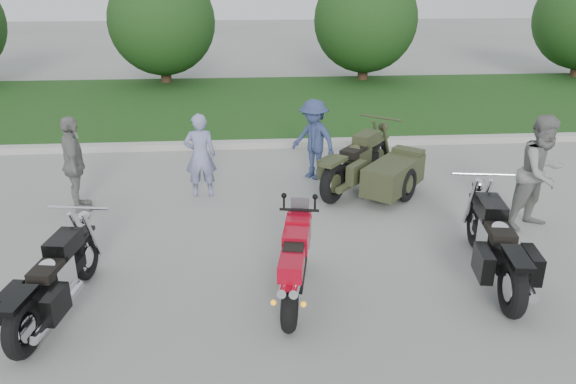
{
  "coord_description": "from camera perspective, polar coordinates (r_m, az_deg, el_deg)",
  "views": [
    {
      "loc": [
        -0.26,
        -6.57,
        3.92
      ],
      "look_at": [
        0.34,
        1.16,
        0.8
      ],
      "focal_mm": 35.0,
      "sensor_mm": 36.0,
      "label": 1
    }
  ],
  "objects": [
    {
      "name": "cruiser_right",
      "position": [
        7.89,
        20.4,
        -5.26
      ],
      "size": [
        0.58,
        2.54,
        0.98
      ],
      "rotation": [
        0.0,
        0.0,
        -0.15
      ],
      "color": "black",
      "rests_on": "ground"
    },
    {
      "name": "tree_mid_right",
      "position": [
        20.59,
        7.86,
        16.91
      ],
      "size": [
        3.6,
        3.6,
        4.0
      ],
      "color": "#3F2B1C",
      "rests_on": "ground"
    },
    {
      "name": "person_denim",
      "position": [
        10.99,
        2.63,
        5.35
      ],
      "size": [
        1.13,
        1.14,
        1.58
      ],
      "primitive_type": "imported",
      "rotation": [
        0.0,
        0.0,
        -0.81
      ],
      "color": "navy",
      "rests_on": "ground"
    },
    {
      "name": "cruiser_left",
      "position": [
        7.24,
        -22.73,
        -8.6
      ],
      "size": [
        0.53,
        2.28,
        0.88
      ],
      "rotation": [
        0.0,
        0.0,
        -0.16
      ],
      "color": "black",
      "rests_on": "ground"
    },
    {
      "name": "person_stripe",
      "position": [
        10.19,
        -8.9,
        3.67
      ],
      "size": [
        0.6,
        0.42,
        1.55
      ],
      "primitive_type": "imported",
      "rotation": [
        0.0,
        0.0,
        3.23
      ],
      "color": "#8589B4",
      "rests_on": "ground"
    },
    {
      "name": "ground",
      "position": [
        7.65,
        -1.88,
        -8.9
      ],
      "size": [
        80.0,
        80.0,
        0.0
      ],
      "primitive_type": "plane",
      "color": "#A0A09B",
      "rests_on": "ground"
    },
    {
      "name": "sportbike_red",
      "position": [
        6.96,
        0.68,
        -7.16
      ],
      "size": [
        0.56,
        1.91,
        0.91
      ],
      "rotation": [
        0.0,
        0.0,
        -0.18
      ],
      "color": "black",
      "rests_on": "ground"
    },
    {
      "name": "curb",
      "position": [
        13.15,
        -3.12,
        4.87
      ],
      "size": [
        60.0,
        0.3,
        0.15
      ],
      "primitive_type": "cube",
      "color": "#B4B2A9",
      "rests_on": "ground"
    },
    {
      "name": "person_back",
      "position": [
        10.11,
        -20.9,
        2.62
      ],
      "size": [
        0.67,
        1.05,
        1.66
      ],
      "primitive_type": "imported",
      "rotation": [
        0.0,
        0.0,
        1.86
      ],
      "color": "gray",
      "rests_on": "ground"
    },
    {
      "name": "tree_mid_left",
      "position": [
        20.33,
        -12.7,
        16.54
      ],
      "size": [
        3.6,
        3.6,
        4.0
      ],
      "color": "#3F2B1C",
      "rests_on": "ground"
    },
    {
      "name": "grass_strip",
      "position": [
        17.16,
        -3.5,
        8.9
      ],
      "size": [
        60.0,
        8.0,
        0.14
      ],
      "primitive_type": "cube",
      "color": "#27531C",
      "rests_on": "ground"
    },
    {
      "name": "cruiser_sidecar",
      "position": [
        10.37,
        9.05,
        2.18
      ],
      "size": [
        2.12,
        2.38,
        1.0
      ],
      "rotation": [
        0.0,
        0.0,
        -0.67
      ],
      "color": "black",
      "rests_on": "ground"
    },
    {
      "name": "person_grey",
      "position": [
        9.63,
        24.32,
        1.79
      ],
      "size": [
        1.11,
        1.01,
        1.85
      ],
      "primitive_type": "imported",
      "rotation": [
        0.0,
        0.0,
        0.43
      ],
      "color": "gray",
      "rests_on": "ground"
    }
  ]
}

